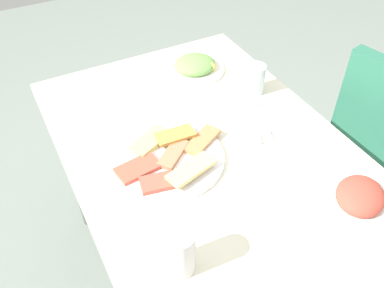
% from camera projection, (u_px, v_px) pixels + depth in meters
% --- Properties ---
extents(ground_plane, '(6.00, 6.00, 0.00)m').
position_uv_depth(ground_plane, '(202.00, 278.00, 1.72)').
color(ground_plane, gray).
extents(dining_table, '(1.12, 0.78, 0.75)m').
position_uv_depth(dining_table, '(206.00, 168.00, 1.27)').
color(dining_table, silver).
rests_on(dining_table, ground_plane).
extents(pide_platter, '(0.31, 0.34, 0.04)m').
position_uv_depth(pide_platter, '(169.00, 157.00, 1.16)').
color(pide_platter, white).
rests_on(pide_platter, dining_table).
extents(salad_plate_greens, '(0.20, 0.20, 0.06)m').
position_uv_depth(salad_plate_greens, '(360.00, 197.00, 1.04)').
color(salad_plate_greens, white).
rests_on(salad_plate_greens, dining_table).
extents(salad_plate_rice, '(0.21, 0.21, 0.05)m').
position_uv_depth(salad_plate_rice, '(195.00, 66.00, 1.49)').
color(salad_plate_rice, white).
rests_on(salad_plate_rice, dining_table).
extents(soda_can, '(0.09, 0.09, 0.12)m').
position_uv_depth(soda_can, '(180.00, 252.00, 0.88)').
color(soda_can, silver).
rests_on(soda_can, dining_table).
extents(drinking_glass, '(0.07, 0.07, 0.10)m').
position_uv_depth(drinking_glass, '(255.00, 79.00, 1.37)').
color(drinking_glass, silver).
rests_on(drinking_glass, dining_table).
extents(paper_napkin, '(0.12, 0.12, 0.00)m').
position_uv_depth(paper_napkin, '(258.00, 121.00, 1.29)').
color(paper_napkin, white).
rests_on(paper_napkin, dining_table).
extents(fork, '(0.18, 0.09, 0.00)m').
position_uv_depth(fork, '(253.00, 122.00, 1.28)').
color(fork, silver).
rests_on(fork, paper_napkin).
extents(spoon, '(0.18, 0.09, 0.00)m').
position_uv_depth(spoon, '(263.00, 119.00, 1.29)').
color(spoon, silver).
rests_on(spoon, paper_napkin).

